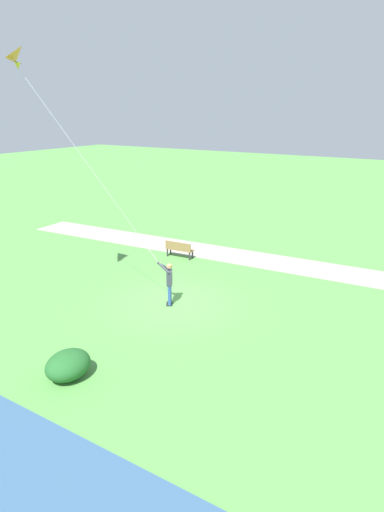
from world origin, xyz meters
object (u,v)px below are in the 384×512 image
at_px(person_kite_flyer, 169,280).
at_px(lakeside_shrub, 68,365).
at_px(flying_kite, 24,61).
at_px(park_bench_near_walkway, 179,248).

bearing_deg(person_kite_flyer, lakeside_shrub, 3.57).
bearing_deg(lakeside_shrub, person_kite_flyer, -176.43).
relative_size(person_kite_flyer, lakeside_shrub, 1.31).
height_order(flying_kite, lakeside_shrub, flying_kite).
height_order(flying_kite, park_bench_near_walkway, flying_kite).
height_order(person_kite_flyer, park_bench_near_walkway, person_kite_flyer).
xyz_separation_m(person_kite_flyer, flying_kite, (2.51, -4.01, 7.92)).
relative_size(person_kite_flyer, park_bench_near_walkway, 1.20).
bearing_deg(person_kite_flyer, flying_kite, -57.98).
xyz_separation_m(person_kite_flyer, lakeside_shrub, (5.68, 0.35, -0.64)).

